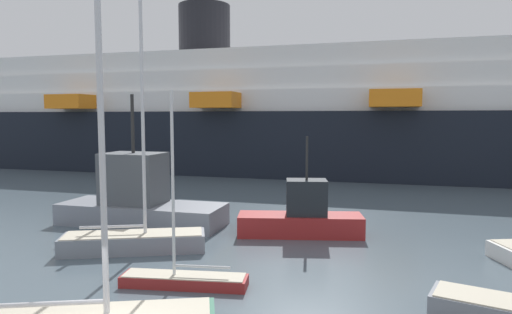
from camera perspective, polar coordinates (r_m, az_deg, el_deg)
sailboat_1 at (r=20.50m, az=-15.07°, el=-9.83°), size 6.23×3.61×11.91m
sailboat_3 at (r=16.20m, az=-9.05°, el=-14.65°), size 4.41×1.36×6.67m
fishing_boat_1 at (r=22.41m, az=5.79°, el=-7.49°), size 6.23×2.74×4.85m
fishing_boat_2 at (r=25.29m, az=-14.51°, el=-5.24°), size 9.07×3.52×6.97m
cruise_ship at (r=48.34m, az=16.64°, el=4.84°), size 115.30×24.02×18.20m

